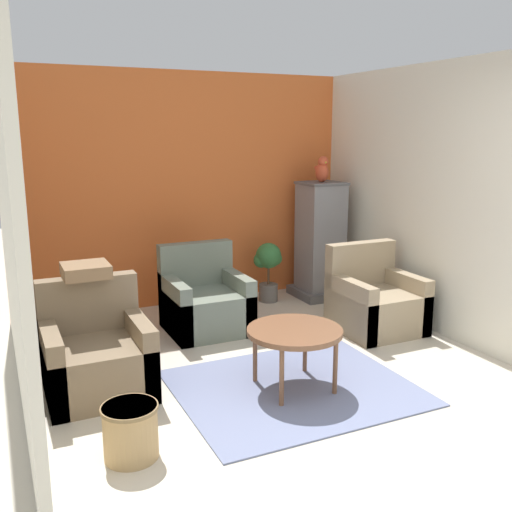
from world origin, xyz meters
TOP-DOWN VIEW (x-y plane):
  - ground_plane at (0.00, 0.00)m, footprint 20.00×20.00m
  - wall_back_accent at (0.00, 3.65)m, footprint 3.86×0.06m
  - wall_left at (-1.90, 1.81)m, footprint 0.06×3.62m
  - wall_right at (1.90, 1.81)m, footprint 0.06×3.62m
  - area_rug at (-0.01, 1.10)m, footprint 1.76×1.48m
  - coffee_table at (-0.01, 1.10)m, footprint 0.73×0.73m
  - armchair_left at (-1.38, 1.69)m, footprint 0.76×0.75m
  - armchair_right at (1.35, 1.93)m, footprint 0.76×0.75m
  - armchair_middle at (-0.17, 2.63)m, footprint 0.76×0.75m
  - birdcage at (1.47, 3.18)m, footprint 0.58×0.58m
  - parrot at (1.47, 3.18)m, footprint 0.14×0.25m
  - potted_plant at (0.83, 3.24)m, footprint 0.32×0.29m
  - wicker_basket at (-1.36, 0.68)m, footprint 0.35×0.35m
  - throw_pillow at (-1.38, 1.95)m, footprint 0.35×0.35m

SIDE VIEW (x-z plane):
  - ground_plane at x=0.00m, z-range 0.00..0.00m
  - area_rug at x=-0.01m, z-range 0.00..0.01m
  - wicker_basket at x=-1.36m, z-range 0.01..0.35m
  - armchair_left at x=-1.38m, z-range -0.15..0.69m
  - armchair_right at x=1.35m, z-range -0.15..0.69m
  - armchair_middle at x=-0.17m, z-range -0.15..0.69m
  - potted_plant at x=0.83m, z-range 0.09..0.78m
  - coffee_table at x=-0.01m, z-range 0.20..0.68m
  - birdcage at x=1.47m, z-range -0.03..1.33m
  - throw_pillow at x=-1.38m, z-range 0.84..0.94m
  - wall_back_accent at x=0.00m, z-range 0.00..2.58m
  - wall_left at x=-1.90m, z-range 0.00..2.58m
  - wall_right at x=1.90m, z-range 0.00..2.58m
  - parrot at x=1.47m, z-range 1.35..1.65m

